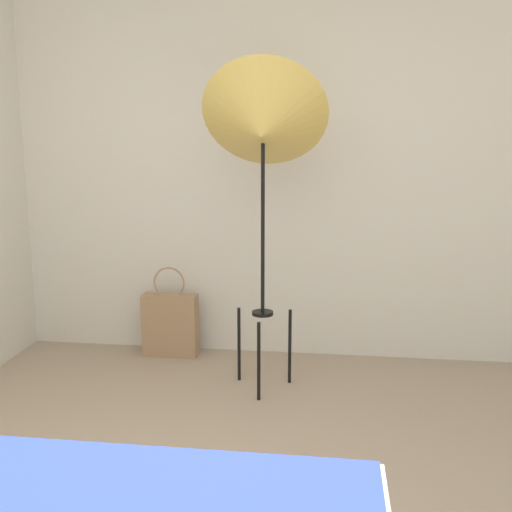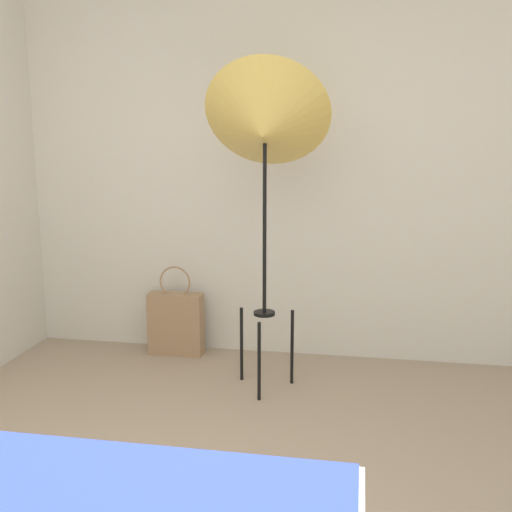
{
  "view_description": "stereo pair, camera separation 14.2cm",
  "coord_description": "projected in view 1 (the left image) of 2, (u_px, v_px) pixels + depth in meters",
  "views": [
    {
      "loc": [
        0.57,
        -1.47,
        1.46
      ],
      "look_at": [
        0.17,
        1.64,
        0.84
      ],
      "focal_mm": 42.0,
      "sensor_mm": 36.0,
      "label": 1
    },
    {
      "loc": [
        0.71,
        -1.45,
        1.46
      ],
      "look_at": [
        0.17,
        1.64,
        0.84
      ],
      "focal_mm": 42.0,
      "sensor_mm": 36.0,
      "label": 2
    }
  ],
  "objects": [
    {
      "name": "wall_back",
      "position": [
        248.0,
        163.0,
        3.97
      ],
      "size": [
        8.0,
        0.05,
        2.6
      ],
      "color": "beige",
      "rests_on": "ground_plane"
    },
    {
      "name": "tote_bag",
      "position": [
        170.0,
        324.0,
        4.08
      ],
      "size": [
        0.37,
        0.13,
        0.62
      ],
      "color": "#9E7A56",
      "rests_on": "ground_plane"
    },
    {
      "name": "photo_umbrella",
      "position": [
        263.0,
        127.0,
        3.29
      ],
      "size": [
        0.72,
        0.6,
        1.89
      ],
      "color": "black",
      "rests_on": "ground_plane"
    }
  ]
}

